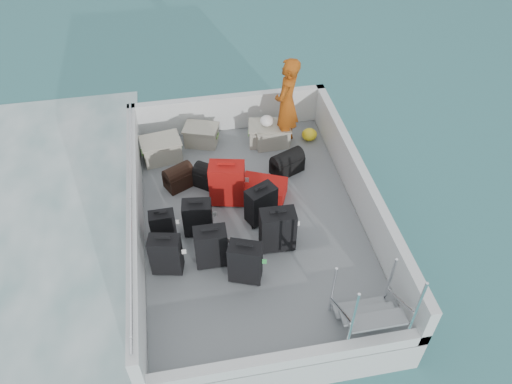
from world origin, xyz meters
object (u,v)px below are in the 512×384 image
(suitcase_0, at_px, (166,255))
(suitcase_8, at_px, (264,190))
(crate_1, at_px, (201,136))
(suitcase_1, at_px, (163,227))
(suitcase_7, at_px, (261,205))
(crate_3, at_px, (272,136))
(suitcase_4, at_px, (211,247))
(passenger, at_px, (287,104))
(crate_2, at_px, (267,135))
(suitcase_5, at_px, (227,184))
(suitcase_3, at_px, (245,263))
(suitcase_6, at_px, (278,230))
(crate_0, at_px, (162,150))
(suitcase_2, at_px, (198,218))

(suitcase_0, height_order, suitcase_8, suitcase_0)
(suitcase_0, relative_size, crate_1, 1.17)
(suitcase_1, bearing_deg, crate_1, 69.39)
(suitcase_7, relative_size, crate_3, 1.08)
(suitcase_4, xyz_separation_m, suitcase_7, (0.84, 0.71, -0.02))
(passenger, bearing_deg, suitcase_4, 1.15)
(suitcase_4, relative_size, crate_2, 1.10)
(passenger, bearing_deg, suitcase_8, 7.63)
(suitcase_5, bearing_deg, suitcase_7, -35.35)
(suitcase_3, bearing_deg, passenger, 87.24)
(suitcase_7, height_order, suitcase_8, suitcase_7)
(suitcase_6, relative_size, crate_0, 1.09)
(suitcase_8, bearing_deg, suitcase_7, -171.70)
(crate_2, relative_size, passenger, 0.36)
(crate_1, xyz_separation_m, crate_2, (1.16, -0.19, 0.01))
(suitcase_3, xyz_separation_m, crate_1, (-0.28, 3.12, -0.17))
(suitcase_5, relative_size, suitcase_7, 1.18)
(suitcase_0, xyz_separation_m, crate_1, (0.76, 2.78, -0.16))
(suitcase_4, height_order, crate_0, suitcase_4)
(suitcase_5, xyz_separation_m, suitcase_8, (0.59, 0.01, -0.23))
(suitcase_1, distance_m, crate_0, 1.90)
(suitcase_7, bearing_deg, crate_3, 46.66)
(suitcase_6, height_order, crate_3, suitcase_6)
(crate_1, bearing_deg, suitcase_8, -61.48)
(suitcase_5, xyz_separation_m, passenger, (1.23, 1.30, 0.47))
(suitcase_0, distance_m, suitcase_7, 1.64)
(suitcase_7, distance_m, crate_1, 2.18)
(suitcase_3, distance_m, suitcase_4, 0.55)
(suitcase_7, bearing_deg, crate_1, 82.59)
(suitcase_4, bearing_deg, crate_1, 88.09)
(suitcase_5, xyz_separation_m, suitcase_6, (0.58, -1.07, -0.03))
(crate_0, height_order, crate_3, crate_0)
(suitcase_1, distance_m, suitcase_5, 1.23)
(crate_3, height_order, passenger, passenger)
(suitcase_4, bearing_deg, crate_2, 64.07)
(suitcase_0, distance_m, suitcase_4, 0.62)
(suitcase_5, bearing_deg, suitcase_2, -119.35)
(suitcase_5, bearing_deg, suitcase_8, 13.32)
(suitcase_2, height_order, crate_2, suitcase_2)
(suitcase_1, relative_size, suitcase_8, 0.78)
(suitcase_3, height_order, suitcase_8, suitcase_3)
(passenger, bearing_deg, crate_1, -65.53)
(suitcase_8, height_order, crate_0, crate_0)
(crate_0, bearing_deg, suitcase_5, -51.86)
(suitcase_0, height_order, crate_1, suitcase_0)
(suitcase_8, height_order, crate_3, crate_3)
(suitcase_2, xyz_separation_m, suitcase_5, (0.53, 0.59, 0.07))
(suitcase_6, xyz_separation_m, suitcase_7, (-0.13, 0.58, -0.03))
(suitcase_6, bearing_deg, suitcase_5, 120.27)
(suitcase_0, bearing_deg, passenger, 59.91)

